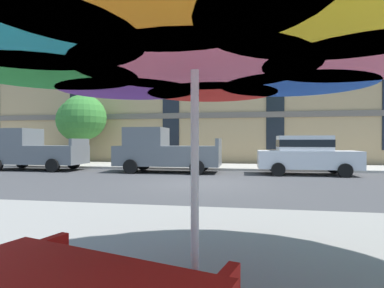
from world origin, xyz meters
name	(u,v)px	position (x,y,z in m)	size (l,w,h in m)	color
ground_plane	(203,184)	(0.00, 0.00, 0.00)	(120.00, 120.00, 0.00)	#424244
sidewalk_far	(219,167)	(0.00, 6.80, 0.06)	(56.00, 3.60, 0.12)	#B2ADA3
apartment_building	(227,63)	(0.00, 14.99, 8.00)	(40.24, 12.08, 16.00)	tan
pickup_gray	(32,151)	(-9.64, 3.70, 1.03)	(5.10, 2.12, 2.20)	slate
pickup_gray_midblock	(164,151)	(-2.46, 3.70, 1.03)	(5.10, 2.12, 2.20)	slate
sedan_white	(306,154)	(4.24, 3.70, 0.95)	(4.40, 1.98, 1.78)	silver
street_tree_left	(82,119)	(-8.75, 7.21, 2.95)	(3.20, 2.90, 4.46)	#4C3823
patio_umbrella	(195,40)	(1.16, -9.00, 2.28)	(3.72, 3.72, 2.56)	silver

